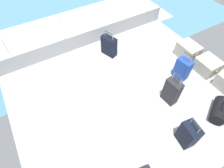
% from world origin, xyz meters
% --- Properties ---
extents(ground_plane, '(4.40, 5.20, 0.06)m').
position_xyz_m(ground_plane, '(0.00, 0.00, -0.03)').
color(ground_plane, '#939699').
extents(gunwale_port, '(0.06, 5.20, 0.45)m').
position_xyz_m(gunwale_port, '(-2.17, 0.00, 0.23)').
color(gunwale_port, '#939699').
rests_on(gunwale_port, ground_plane).
extents(railing_port, '(0.04, 4.20, 1.02)m').
position_xyz_m(railing_port, '(-2.17, 0.00, 0.78)').
color(railing_port, silver).
rests_on(railing_port, ground_plane).
extents(sea_wake, '(12.00, 12.00, 0.01)m').
position_xyz_m(sea_wake, '(-3.60, 0.00, -0.34)').
color(sea_wake, teal).
rests_on(sea_wake, ground_plane).
extents(cargo_crate_0, '(0.60, 0.44, 0.40)m').
position_xyz_m(cargo_crate_0, '(-0.30, 2.10, 0.20)').
color(cargo_crate_0, gray).
rests_on(cargo_crate_0, ground_plane).
extents(cargo_crate_1, '(0.58, 0.50, 0.35)m').
position_xyz_m(cargo_crate_1, '(0.34, 2.15, 0.18)').
color(cargo_crate_1, '#9E9989').
rests_on(cargo_crate_1, ground_plane).
extents(suitcase_0, '(0.47, 0.33, 0.72)m').
position_xyz_m(suitcase_0, '(-1.48, 0.29, 0.28)').
color(suitcase_0, black).
rests_on(suitcase_0, ground_plane).
extents(suitcase_2, '(0.37, 0.28, 0.73)m').
position_xyz_m(suitcase_2, '(1.47, 0.31, 0.29)').
color(suitcase_2, black).
rests_on(suitcase_2, ground_plane).
extents(suitcase_3, '(0.36, 0.23, 0.85)m').
position_xyz_m(suitcase_3, '(0.57, 0.70, 0.32)').
color(suitcase_3, black).
rests_on(suitcase_3, ground_plane).
extents(suitcase_5, '(0.39, 0.28, 0.75)m').
position_xyz_m(suitcase_5, '(0.16, 1.42, 0.28)').
color(suitcase_5, navy).
rests_on(suitcase_5, ground_plane).
extents(duffel_bag, '(0.55, 0.67, 0.43)m').
position_xyz_m(duffel_bag, '(1.39, 1.36, 0.15)').
color(duffel_bag, black).
rests_on(duffel_bag, ground_plane).
extents(paper_cup, '(0.08, 0.08, 0.10)m').
position_xyz_m(paper_cup, '(-1.75, 1.18, 0.05)').
color(paper_cup, white).
rests_on(paper_cup, ground_plane).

